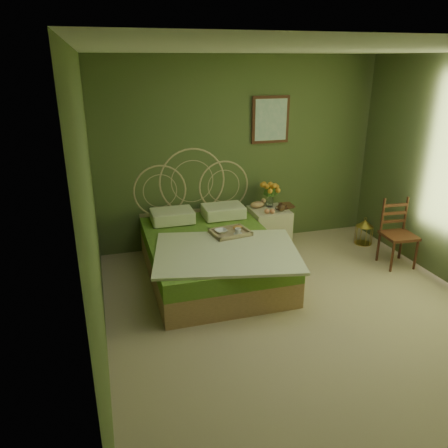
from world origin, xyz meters
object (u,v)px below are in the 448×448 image
object	(u,v)px
nightstand	(269,223)
chair	(396,229)
bed	(211,252)
birdcage	(364,232)

from	to	relation	value
nightstand	chair	world-z (taller)	nightstand
nightstand	chair	bearing A→B (deg)	-35.67
bed	nightstand	world-z (taller)	bed
bed	chair	distance (m)	2.42
nightstand	birdcage	bearing A→B (deg)	-12.89
nightstand	chair	distance (m)	1.68
bed	chair	bearing A→B (deg)	-8.56
bed	nightstand	size ratio (longest dim) A/B	2.28
nightstand	birdcage	world-z (taller)	nightstand
chair	birdcage	xyz separation A→B (m)	(-0.00, 0.67, -0.31)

